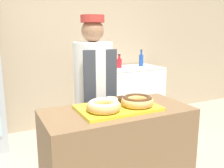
# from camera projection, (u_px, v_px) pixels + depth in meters

# --- Properties ---
(wall_back) EXTENTS (8.00, 0.06, 2.70)m
(wall_back) POSITION_uv_depth(u_px,v_px,m) (52.00, 39.00, 3.69)
(wall_back) COLOR tan
(wall_back) RESTS_ON ground_plane
(display_counter) EXTENTS (1.15, 0.55, 0.89)m
(display_counter) POSITION_uv_depth(u_px,v_px,m) (117.00, 162.00, 2.01)
(display_counter) COLOR brown
(display_counter) RESTS_ON ground_plane
(serving_tray) EXTENTS (0.61, 0.38, 0.02)m
(serving_tray) POSITION_uv_depth(u_px,v_px,m) (118.00, 108.00, 1.91)
(serving_tray) COLOR yellow
(serving_tray) RESTS_ON display_counter
(donut_light_glaze) EXTENTS (0.25, 0.25, 0.08)m
(donut_light_glaze) POSITION_uv_depth(u_px,v_px,m) (104.00, 105.00, 1.79)
(donut_light_glaze) COLOR tan
(donut_light_glaze) RESTS_ON serving_tray
(donut_chocolate_glaze) EXTENTS (0.25, 0.25, 0.08)m
(donut_chocolate_glaze) POSITION_uv_depth(u_px,v_px,m) (137.00, 101.00, 1.91)
(donut_chocolate_glaze) COLOR tan
(donut_chocolate_glaze) RESTS_ON serving_tray
(donut_mini_center) EXTENTS (0.12, 0.12, 0.04)m
(donut_mini_center) POSITION_uv_depth(u_px,v_px,m) (111.00, 100.00, 2.01)
(donut_mini_center) COLOR tan
(donut_mini_center) RESTS_ON serving_tray
(brownie_back_left) EXTENTS (0.09, 0.09, 0.03)m
(brownie_back_left) POSITION_uv_depth(u_px,v_px,m) (101.00, 102.00, 1.97)
(brownie_back_left) COLOR #382111
(brownie_back_left) RESTS_ON serving_tray
(brownie_back_right) EXTENTS (0.09, 0.09, 0.03)m
(brownie_back_right) POSITION_uv_depth(u_px,v_px,m) (121.00, 99.00, 2.05)
(brownie_back_right) COLOR #382111
(brownie_back_right) RESTS_ON serving_tray
(baker_person) EXTENTS (0.38, 0.38, 1.62)m
(baker_person) POSITION_uv_depth(u_px,v_px,m) (94.00, 96.00, 2.46)
(baker_person) COLOR #4C4C51
(baker_person) RESTS_ON ground_plane
(chest_freezer) EXTENTS (1.08, 0.60, 0.91)m
(chest_freezer) POSITION_uv_depth(u_px,v_px,m) (127.00, 95.00, 4.03)
(chest_freezer) COLOR white
(chest_freezer) RESTS_ON ground_plane
(bottle_blue) EXTENTS (0.07, 0.07, 0.27)m
(bottle_blue) POSITION_uv_depth(u_px,v_px,m) (141.00, 60.00, 4.08)
(bottle_blue) COLOR #1E4CB2
(bottle_blue) RESTS_ON chest_freezer
(bottle_red) EXTENTS (0.08, 0.08, 0.21)m
(bottle_red) POSITION_uv_depth(u_px,v_px,m) (119.00, 63.00, 3.89)
(bottle_red) COLOR red
(bottle_red) RESTS_ON chest_freezer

